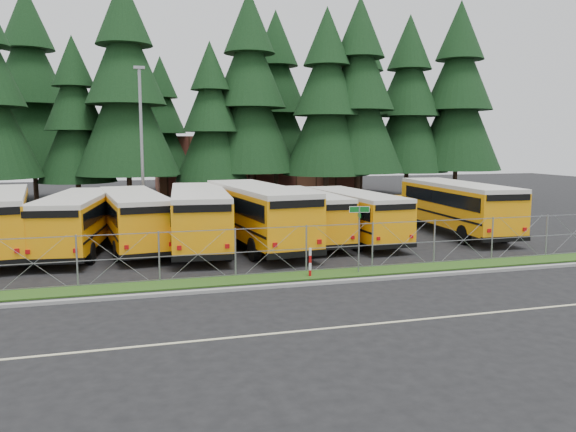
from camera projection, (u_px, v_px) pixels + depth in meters
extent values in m
plane|color=black|center=(321.00, 266.00, 24.74)|extent=(120.00, 120.00, 0.00)
cube|color=gray|center=(347.00, 281.00, 21.78)|extent=(50.00, 0.25, 0.12)
cube|color=#1F4413|center=(334.00, 274.00, 23.12)|extent=(50.00, 1.40, 0.06)
cube|color=beige|center=(407.00, 321.00, 17.12)|extent=(50.00, 0.12, 0.01)
cube|color=brown|center=(255.00, 163.00, 64.11)|extent=(22.00, 10.00, 6.00)
cylinder|color=gray|center=(359.00, 240.00, 23.11)|extent=(0.06, 0.06, 2.80)
cube|color=#0D5F1C|center=(359.00, 209.00, 22.94)|extent=(0.79, 0.19, 0.22)
cube|color=white|center=(359.00, 209.00, 22.94)|extent=(0.83, 0.19, 0.26)
cube|color=#0D5F1C|center=(359.00, 215.00, 22.97)|extent=(0.14, 0.54, 0.18)
cylinder|color=#B20C0C|center=(310.00, 263.00, 22.55)|extent=(0.11, 0.11, 1.20)
cylinder|color=gray|center=(142.00, 148.00, 35.88)|extent=(0.20, 0.20, 10.00)
cube|color=gray|center=(139.00, 68.00, 35.21)|extent=(0.70, 0.35, 0.18)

